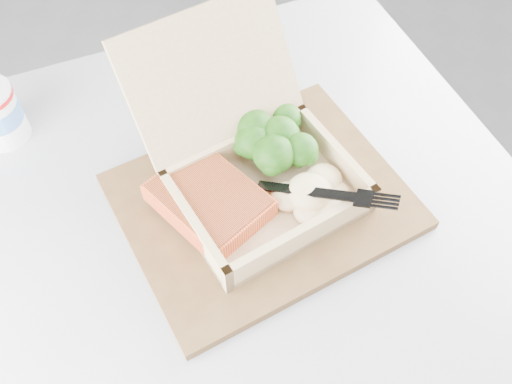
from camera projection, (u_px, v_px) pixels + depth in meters
cafe_table at (248, 279)px, 0.84m from camera, size 0.86×0.86×0.70m
serving_tray at (263, 201)px, 0.70m from camera, size 0.36×0.31×0.01m
takeout_container at (249, 156)px, 0.67m from camera, size 0.23×0.27×0.17m
salmon_fillet at (209, 200)px, 0.66m from camera, size 0.12×0.14×0.03m
broccoli_pile at (279, 140)px, 0.70m from camera, size 0.11×0.11×0.04m
mashed_potatoes at (309, 192)px, 0.67m from camera, size 0.09×0.08×0.03m
plastic_fork at (287, 186)px, 0.66m from camera, size 0.11×0.15×0.03m
receipt at (203, 100)px, 0.80m from camera, size 0.14×0.15×0.00m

